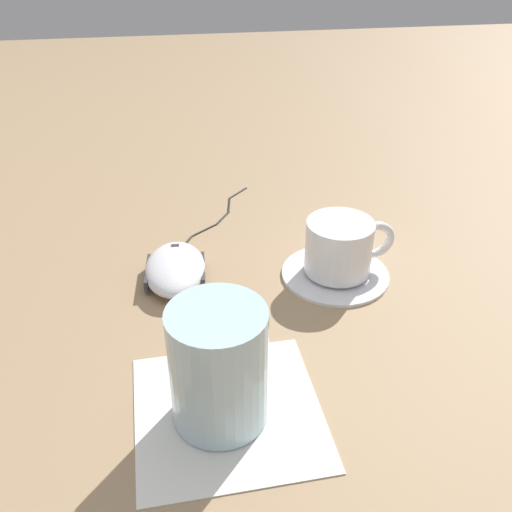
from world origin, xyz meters
TOP-DOWN VIEW (x-y plane):
  - ground_plane at (0.00, 0.00)m, footprint 3.00×3.00m
  - saucer at (0.12, -0.12)m, footprint 0.13×0.13m
  - coffee_cup at (0.12, -0.12)m, footprint 0.08×0.11m
  - computer_mouse at (0.14, 0.07)m, footprint 0.11×0.08m
  - mouse_cable at (0.28, 0.01)m, footprint 0.17×0.11m
  - napkin_under_glass at (-0.07, 0.03)m, footprint 0.17×0.17m
  - drinking_glass at (-0.07, 0.04)m, footprint 0.08×0.08m

SIDE VIEW (x-z plane):
  - ground_plane at x=0.00m, z-range 0.00..0.00m
  - napkin_under_glass at x=-0.07m, z-range 0.00..0.00m
  - mouse_cable at x=0.28m, z-range 0.00..0.00m
  - saucer at x=0.12m, z-range 0.00..0.01m
  - computer_mouse at x=0.14m, z-range 0.00..0.03m
  - coffee_cup at x=0.12m, z-range 0.01..0.07m
  - drinking_glass at x=-0.07m, z-range 0.00..0.11m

